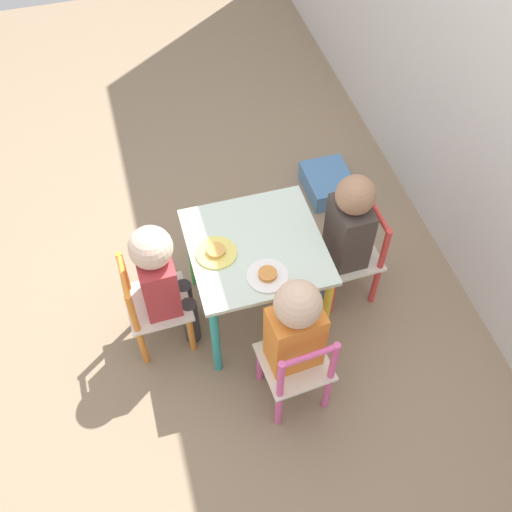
{
  "coord_description": "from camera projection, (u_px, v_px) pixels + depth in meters",
  "views": [
    {
      "loc": [
        1.45,
        -0.41,
        2.38
      ],
      "look_at": [
        0.0,
        0.0,
        0.42
      ],
      "focal_mm": 42.0,
      "sensor_mm": 36.0,
      "label": 1
    }
  ],
  "objects": [
    {
      "name": "ground_plane",
      "position": [
        256.0,
        310.0,
        2.81
      ],
      "size": [
        6.0,
        6.0,
        0.0
      ],
      "primitive_type": "plane",
      "color": "#8C755B"
    },
    {
      "name": "kids_table",
      "position": [
        256.0,
        257.0,
        2.48
      ],
      "size": [
        0.54,
        0.54,
        0.49
      ],
      "color": "silver",
      "rests_on": "ground_plane"
    },
    {
      "name": "chair_orange",
      "position": [
        153.0,
        306.0,
        2.53
      ],
      "size": [
        0.27,
        0.27,
        0.51
      ],
      "rotation": [
        0.0,
        0.0,
        -3.12
      ],
      "color": "silver",
      "rests_on": "ground_plane"
    },
    {
      "name": "chair_pink",
      "position": [
        297.0,
        369.0,
        2.35
      ],
      "size": [
        0.28,
        0.28,
        0.51
      ],
      "rotation": [
        0.0,
        0.0,
        -1.49
      ],
      "color": "silver",
      "rests_on": "ground_plane"
    },
    {
      "name": "chair_red",
      "position": [
        353.0,
        255.0,
        2.69
      ],
      "size": [
        0.27,
        0.27,
        0.51
      ],
      "rotation": [
        0.0,
        0.0,
        0.03
      ],
      "color": "silver",
      "rests_on": "ground_plane"
    },
    {
      "name": "child_front",
      "position": [
        162.0,
        277.0,
        2.39
      ],
      "size": [
        0.2,
        0.22,
        0.72
      ],
      "rotation": [
        0.0,
        0.0,
        -3.12
      ],
      "color": "#38383D",
      "rests_on": "ground_plane"
    },
    {
      "name": "child_right",
      "position": [
        293.0,
        330.0,
        2.22
      ],
      "size": [
        0.23,
        0.21,
        0.74
      ],
      "rotation": [
        0.0,
        0.0,
        -1.49
      ],
      "color": "#7A6B5B",
      "rests_on": "ground_plane"
    },
    {
      "name": "child_back",
      "position": [
        345.0,
        231.0,
        2.53
      ],
      "size": [
        0.2,
        0.22,
        0.74
      ],
      "rotation": [
        0.0,
        0.0,
        0.03
      ],
      "color": "#4C608E",
      "rests_on": "ground_plane"
    },
    {
      "name": "plate_front",
      "position": [
        216.0,
        252.0,
        2.38
      ],
      "size": [
        0.17,
        0.17,
        0.03
      ],
      "color": "#EADB66",
      "rests_on": "kids_table"
    },
    {
      "name": "plate_right",
      "position": [
        268.0,
        275.0,
        2.31
      ],
      "size": [
        0.16,
        0.16,
        0.03
      ],
      "color": "white",
      "rests_on": "kids_table"
    },
    {
      "name": "storage_bin",
      "position": [
        328.0,
        183.0,
        3.24
      ],
      "size": [
        0.3,
        0.24,
        0.11
      ],
      "color": "#4C7FB7",
      "rests_on": "ground_plane"
    }
  ]
}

